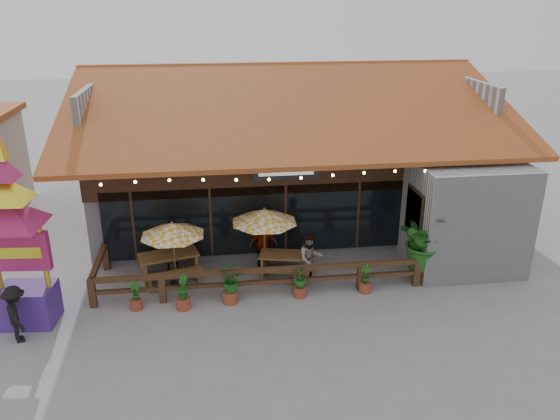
{
  "coord_description": "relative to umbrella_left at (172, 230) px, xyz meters",
  "views": [
    {
      "loc": [
        -2.9,
        -14.96,
        8.42
      ],
      "look_at": [
        -0.74,
        1.5,
        1.97
      ],
      "focal_mm": 35.0,
      "sensor_mm": 36.0,
      "label": 1
    }
  ],
  "objects": [
    {
      "name": "diner_c",
      "position": [
        2.85,
        0.84,
        -1.06
      ],
      "size": [
        0.95,
        0.41,
        1.61
      ],
      "primitive_type": "imported",
      "rotation": [
        0.0,
        0.0,
        3.17
      ],
      "color": "#3B1E12",
      "rests_on": "ground"
    },
    {
      "name": "picnic_table_right",
      "position": [
        3.48,
        0.08,
        -1.33
      ],
      "size": [
        1.91,
        1.75,
        0.78
      ],
      "color": "brown",
      "rests_on": "ground"
    },
    {
      "name": "planter_c",
      "position": [
        1.64,
        -1.35,
        -1.23
      ],
      "size": [
        0.89,
        0.87,
        1.12
      ],
      "color": "brown",
      "rests_on": "ground"
    },
    {
      "name": "thai_sign_tower",
      "position": [
        -3.92,
        -1.67,
        1.25
      ],
      "size": [
        2.37,
        2.37,
        5.9
      ],
      "color": "#42227D",
      "rests_on": "ground"
    },
    {
      "name": "planter_d",
      "position": [
        3.74,
        -1.28,
        -1.39
      ],
      "size": [
        0.52,
        0.52,
        0.98
      ],
      "color": "brown",
      "rests_on": "ground"
    },
    {
      "name": "diner_b",
      "position": [
        4.21,
        -0.42,
        -1.04
      ],
      "size": [
        0.89,
        0.74,
        1.65
      ],
      "primitive_type": "imported",
      "rotation": [
        0.0,
        0.0,
        0.15
      ],
      "color": "#3B1E12",
      "rests_on": "ground"
    },
    {
      "name": "planter_e",
      "position": [
        5.77,
        -1.27,
        -1.47
      ],
      "size": [
        0.39,
        0.38,
        0.93
      ],
      "color": "brown",
      "rests_on": "ground"
    },
    {
      "name": "umbrella_left",
      "position": [
        0.0,
        0.0,
        0.0
      ],
      "size": [
        2.62,
        2.62,
        2.14
      ],
      "color": "brown",
      "rests_on": "ground"
    },
    {
      "name": "tropical_plant",
      "position": [
        7.75,
        -0.73,
        -0.55
      ],
      "size": [
        2.08,
        1.96,
        2.29
      ],
      "color": "brown",
      "rests_on": "ground"
    },
    {
      "name": "planter_b",
      "position": [
        0.27,
        -1.52,
        -1.38
      ],
      "size": [
        0.43,
        0.44,
        1.06
      ],
      "color": "brown",
      "rests_on": "ground"
    },
    {
      "name": "ground",
      "position": [
        4.16,
        -0.57,
        -1.86
      ],
      "size": [
        100.0,
        100.0,
        0.0
      ],
      "primitive_type": "plane",
      "color": "gray",
      "rests_on": "ground"
    },
    {
      "name": "planter_a",
      "position": [
        -1.08,
        -1.37,
        -1.49
      ],
      "size": [
        0.37,
        0.36,
        0.89
      ],
      "color": "brown",
      "rests_on": "ground"
    },
    {
      "name": "umbrella_right",
      "position": [
        2.85,
        0.4,
        0.13
      ],
      "size": [
        2.85,
        2.85,
        2.29
      ],
      "color": "brown",
      "rests_on": "ground"
    },
    {
      "name": "pedestrian",
      "position": [
        -3.93,
        -2.55,
        -1.07
      ],
      "size": [
        1.0,
        1.18,
        1.59
      ],
      "primitive_type": "imported",
      "rotation": [
        0.0,
        0.0,
        2.05
      ],
      "color": "black",
      "rests_on": "ground"
    },
    {
      "name": "diner_a",
      "position": [
        -0.17,
        1.02,
        -1.02
      ],
      "size": [
        0.71,
        0.59,
        1.68
      ],
      "primitive_type": "imported",
      "rotation": [
        0.0,
        0.0,
        3.49
      ],
      "color": "#3B1E12",
      "rests_on": "ground"
    },
    {
      "name": "patio_railing",
      "position": [
        1.91,
        -0.84,
        -1.25
      ],
      "size": [
        10.0,
        2.6,
        0.92
      ],
      "color": "#4B331B",
      "rests_on": "ground"
    },
    {
      "name": "picnic_table_left",
      "position": [
        -0.21,
        0.38,
        -1.27
      ],
      "size": [
        2.18,
        2.01,
        0.88
      ],
      "color": "brown",
      "rests_on": "ground"
    },
    {
      "name": "restaurant_building",
      "position": [
        4.42,
        6.04,
        0.34
      ],
      "size": [
        15.5,
        14.73,
        6.09
      ],
      "color": "#B7B7BD",
      "rests_on": "ground"
    }
  ]
}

